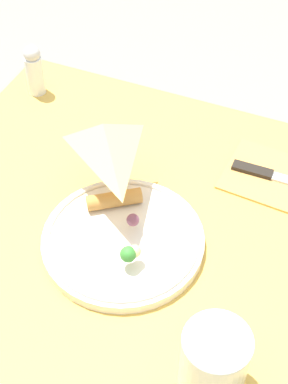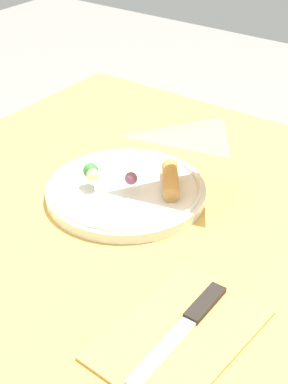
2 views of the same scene
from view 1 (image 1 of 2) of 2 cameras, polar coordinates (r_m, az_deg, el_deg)
dining_table at (r=0.97m, az=3.56°, el=-11.26°), size 0.92×0.72×0.74m
plate_pizza at (r=0.86m, az=-2.04°, el=-4.51°), size 0.24×0.24×0.05m
milk_glass at (r=0.72m, az=6.79°, el=-16.10°), size 0.08×0.08×0.10m
napkin_folded at (r=0.98m, az=13.48°, el=1.03°), size 0.20×0.14×0.00m
butter_knife at (r=0.98m, az=13.05°, el=1.37°), size 0.18×0.02×0.01m
salt_shaker at (r=1.12m, az=-10.60°, el=11.60°), size 0.03×0.03×0.10m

